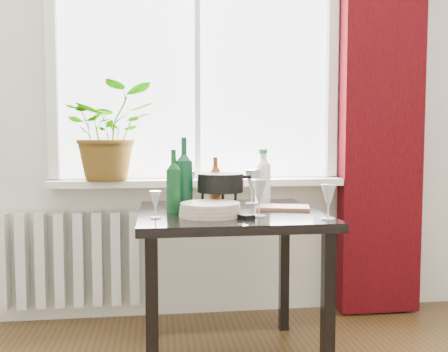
{
  "coord_description": "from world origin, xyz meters",
  "views": [
    {
      "loc": [
        -0.24,
        -0.78,
        1.08
      ],
      "look_at": [
        0.07,
        1.55,
        0.91
      ],
      "focal_mm": 40.0,
      "sensor_mm": 36.0,
      "label": 1
    }
  ],
  "objects": [
    {
      "name": "wineglass_front_left",
      "position": [
        -0.25,
        1.36,
        0.8
      ],
      "size": [
        0.06,
        0.06,
        0.12
      ],
      "primitive_type": null,
      "rotation": [
        0.0,
        0.0,
        -0.19
      ],
      "color": "silver",
      "rests_on": "table"
    },
    {
      "name": "potted_plant",
      "position": [
        -0.5,
        2.12,
        1.12
      ],
      "size": [
        0.59,
        0.54,
        0.55
      ],
      "primitive_type": "imported",
      "rotation": [
        0.0,
        0.0,
        0.25
      ],
      "color": "#407E21",
      "rests_on": "windowsill"
    },
    {
      "name": "radiator",
      "position": [
        -0.75,
        2.18,
        0.38
      ],
      "size": [
        0.8,
        0.1,
        0.55
      ],
      "color": "silver",
      "rests_on": "ground"
    },
    {
      "name": "curtain",
      "position": [
        1.12,
        2.12,
        1.3
      ],
      "size": [
        0.5,
        0.12,
        2.56
      ],
      "color": "#330408",
      "rests_on": "ground"
    },
    {
      "name": "cutting_board",
      "position": [
        0.37,
        1.58,
        0.75
      ],
      "size": [
        0.29,
        0.22,
        0.01
      ],
      "primitive_type": "cube",
      "rotation": [
        0.0,
        0.0,
        -0.26
      ],
      "color": "brown",
      "rests_on": "table"
    },
    {
      "name": "cleaning_bottle",
      "position": [
        0.32,
        1.81,
        0.89
      ],
      "size": [
        0.1,
        0.1,
        0.29
      ],
      "primitive_type": null,
      "rotation": [
        0.0,
        0.0,
        -0.31
      ],
      "color": "white",
      "rests_on": "table"
    },
    {
      "name": "wineglass_back_center",
      "position": [
        0.25,
        1.78,
        0.83
      ],
      "size": [
        0.09,
        0.09,
        0.19
      ],
      "primitive_type": null,
      "rotation": [
        0.0,
        0.0,
        -0.09
      ],
      "color": "#B1B8BE",
      "rests_on": "table"
    },
    {
      "name": "wine_bottle_left",
      "position": [
        -0.16,
        1.54,
        0.89
      ],
      "size": [
        0.09,
        0.09,
        0.3
      ],
      "primitive_type": null,
      "rotation": [
        0.0,
        0.0,
        0.39
      ],
      "color": "#0B3E18",
      "rests_on": "table"
    },
    {
      "name": "wineglass_back_left",
      "position": [
        -0.08,
        1.74,
        0.83
      ],
      "size": [
        0.1,
        0.1,
        0.18
      ],
      "primitive_type": null,
      "rotation": [
        0.0,
        0.0,
        -0.39
      ],
      "color": "#B1B6BE",
      "rests_on": "table"
    },
    {
      "name": "window",
      "position": [
        0.0,
        2.22,
        1.6
      ],
      "size": [
        1.72,
        0.08,
        1.62
      ],
      "color": "white",
      "rests_on": "ground"
    },
    {
      "name": "plate_stack",
      "position": [
        -0.01,
        1.39,
        0.77
      ],
      "size": [
        0.32,
        0.32,
        0.06
      ],
      "primitive_type": "cylinder",
      "rotation": [
        0.0,
        0.0,
        -0.19
      ],
      "color": "beige",
      "rests_on": "table"
    },
    {
      "name": "windowsill",
      "position": [
        0.0,
        2.15,
        0.82
      ],
      "size": [
        1.72,
        0.2,
        0.04
      ],
      "color": "white",
      "rests_on": "ground"
    },
    {
      "name": "wine_bottle_right",
      "position": [
        -0.11,
        1.62,
        0.92
      ],
      "size": [
        0.1,
        0.1,
        0.35
      ],
      "primitive_type": null,
      "rotation": [
        0.0,
        0.0,
        -0.29
      ],
      "color": "#0B3D20",
      "rests_on": "table"
    },
    {
      "name": "wineglass_front_right",
      "position": [
        0.2,
        1.35,
        0.82
      ],
      "size": [
        0.09,
        0.09,
        0.17
      ],
      "primitive_type": null,
      "rotation": [
        0.0,
        0.0,
        0.33
      ],
      "color": "silver",
      "rests_on": "table"
    },
    {
      "name": "fondue_pot",
      "position": [
        0.06,
        1.61,
        0.83
      ],
      "size": [
        0.3,
        0.28,
        0.17
      ],
      "primitive_type": null,
      "rotation": [
        0.0,
        0.0,
        -0.24
      ],
      "color": "black",
      "rests_on": "table"
    },
    {
      "name": "tv_remote",
      "position": [
        0.11,
        1.35,
        0.75
      ],
      "size": [
        0.13,
        0.18,
        0.02
      ],
      "primitive_type": "cube",
      "rotation": [
        0.0,
        0.0,
        0.53
      ],
      "color": "black",
      "rests_on": "table"
    },
    {
      "name": "table",
      "position": [
        0.1,
        1.55,
        0.65
      ],
      "size": [
        0.85,
        0.85,
        0.74
      ],
      "color": "black",
      "rests_on": "ground"
    },
    {
      "name": "bottle_amber",
      "position": [
        0.06,
        1.74,
        0.87
      ],
      "size": [
        0.08,
        0.08,
        0.26
      ],
      "primitive_type": null,
      "rotation": [
        0.0,
        0.0,
        -0.4
      ],
      "color": "maroon",
      "rests_on": "table"
    },
    {
      "name": "wineglass_far_right",
      "position": [
        0.48,
        1.24,
        0.82
      ],
      "size": [
        0.08,
        0.08,
        0.15
      ],
      "primitive_type": null,
      "rotation": [
        0.0,
        0.0,
        0.26
      ],
      "color": "silver",
      "rests_on": "table"
    }
  ]
}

